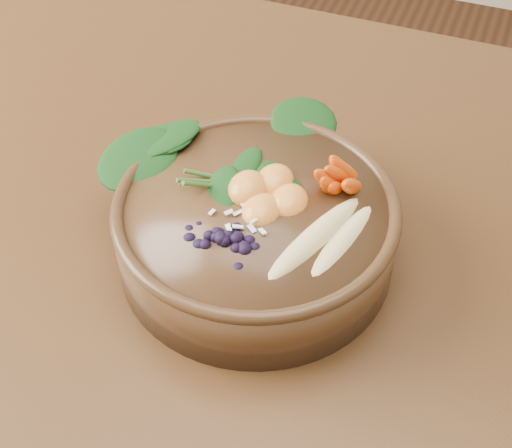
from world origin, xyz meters
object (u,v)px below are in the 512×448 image
(mandarin_cluster, at_px, (268,184))
(banana_halves, at_px, (330,228))
(kale_heap, at_px, (255,140))
(carrot_cluster, at_px, (345,153))
(stoneware_bowl, at_px, (256,232))
(dining_table, at_px, (281,310))
(blueberry_pile, at_px, (221,227))

(mandarin_cluster, bearing_deg, banana_halves, -24.71)
(kale_heap, bearing_deg, carrot_cluster, -4.46)
(stoneware_bowl, height_order, kale_heap, kale_heap)
(stoneware_bowl, bearing_deg, banana_halves, -12.23)
(stoneware_bowl, relative_size, mandarin_cluster, 3.15)
(dining_table, relative_size, stoneware_bowl, 6.20)
(dining_table, relative_size, kale_heap, 9.46)
(carrot_cluster, height_order, blueberry_pile, carrot_cluster)
(banana_halves, relative_size, blueberry_pile, 1.17)
(dining_table, xyz_separation_m, stoneware_bowl, (-0.02, -0.02, 0.13))
(kale_heap, height_order, banana_halves, kale_heap)
(stoneware_bowl, distance_m, carrot_cluster, 0.11)
(dining_table, distance_m, blueberry_pile, 0.20)
(carrot_cluster, bearing_deg, banana_halves, -66.94)
(dining_table, height_order, blueberry_pile, blueberry_pile)
(kale_heap, bearing_deg, blueberry_pile, -83.17)
(dining_table, height_order, banana_halves, banana_halves)
(banana_halves, height_order, mandarin_cluster, mandarin_cluster)
(carrot_cluster, bearing_deg, kale_heap, -169.49)
(mandarin_cluster, bearing_deg, carrot_cluster, 35.23)
(kale_heap, distance_m, mandarin_cluster, 0.06)
(banana_halves, bearing_deg, mandarin_cluster, 170.25)
(stoneware_bowl, bearing_deg, kale_heap, 111.90)
(kale_heap, relative_size, blueberry_pile, 1.42)
(dining_table, xyz_separation_m, carrot_cluster, (0.04, 0.04, 0.20))
(kale_heap, bearing_deg, mandarin_cluster, -56.75)
(mandarin_cluster, xyz_separation_m, blueberry_pile, (-0.02, -0.07, 0.00))
(banana_halves, distance_m, mandarin_cluster, 0.07)
(blueberry_pile, bearing_deg, kale_heap, 96.83)
(blueberry_pile, bearing_deg, dining_table, 63.73)
(stoneware_bowl, distance_m, mandarin_cluster, 0.05)
(kale_heap, bearing_deg, stoneware_bowl, -68.10)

